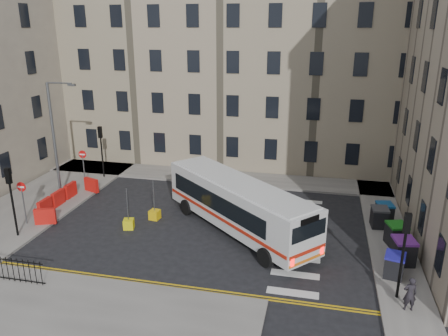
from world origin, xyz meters
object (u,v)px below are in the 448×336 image
at_px(pedestrian, 410,294).
at_px(bollard_yellow, 155,215).
at_px(streetlamp, 54,139).
at_px(wheelie_bin_b, 403,251).
at_px(wheelie_bin_e, 384,213).
at_px(bus, 238,203).
at_px(wheelie_bin_c, 396,234).
at_px(bollard_chevron, 129,224).
at_px(wheelie_bin_d, 379,217).
at_px(wheelie_bin_a, 394,265).

xyz_separation_m(pedestrian, bollard_yellow, (-14.09, 6.51, -0.64)).
xyz_separation_m(streetlamp, pedestrian, (21.92, -8.37, -3.40)).
height_order(wheelie_bin_b, wheelie_bin_e, wheelie_bin_b).
xyz_separation_m(wheelie_bin_b, bollard_yellow, (-14.45, 2.43, -0.52)).
relative_size(bus, wheelie_bin_c, 7.46).
xyz_separation_m(pedestrian, bollard_chevron, (-15.12, 4.89, -0.64)).
bearing_deg(streetlamp, bollard_yellow, -13.36).
bearing_deg(pedestrian, streetlamp, -31.44).
bearing_deg(wheelie_bin_e, bollard_yellow, 179.36).
bearing_deg(wheelie_bin_d, streetlamp, 174.99).
distance_m(wheelie_bin_b, wheelie_bin_e, 4.95).
xyz_separation_m(bus, wheelie_bin_c, (8.91, -0.02, -1.00)).
xyz_separation_m(bus, bollard_chevron, (-6.50, -1.14, -1.49)).
bearing_deg(streetlamp, wheelie_bin_b, -10.89).
xyz_separation_m(wheelie_bin_b, wheelie_bin_c, (-0.07, 1.93, -0.04)).
bearing_deg(bollard_yellow, pedestrian, -24.80).
distance_m(wheelie_bin_a, bollard_chevron, 15.04).
bearing_deg(pedestrian, wheelie_bin_d, -97.98).
relative_size(bus, wheelie_bin_d, 8.40).
bearing_deg(wheelie_bin_d, bollard_yellow, -177.48).
height_order(wheelie_bin_a, wheelie_bin_d, wheelie_bin_d).
xyz_separation_m(bollard_yellow, bollard_chevron, (-1.03, -1.62, 0.00)).
distance_m(streetlamp, pedestrian, 23.71).
bearing_deg(wheelie_bin_e, bollard_chevron, -175.46).
relative_size(wheelie_bin_e, bollard_yellow, 2.07).
height_order(wheelie_bin_b, wheelie_bin_c, wheelie_bin_b).
height_order(streetlamp, bollard_chevron, streetlamp).
xyz_separation_m(bus, bollard_yellow, (-5.47, 0.48, -1.49)).
xyz_separation_m(wheelie_bin_c, bollard_yellow, (-14.38, 0.49, -0.48)).
bearing_deg(wheelie_bin_e, wheelie_bin_b, -96.67).
height_order(wheelie_bin_e, bollard_chevron, wheelie_bin_e).
bearing_deg(bus, pedestrian, -83.22).
relative_size(streetlamp, wheelie_bin_e, 6.57).
distance_m(wheelie_bin_b, bollard_chevron, 15.51).
height_order(streetlamp, wheelie_bin_a, streetlamp).
bearing_deg(bollard_yellow, wheelie_bin_b, -9.53).
bearing_deg(wheelie_bin_b, wheelie_bin_a, -123.46).
bearing_deg(bollard_chevron, wheelie_bin_e, 15.29).
bearing_deg(wheelie_bin_c, wheelie_bin_e, 79.53).
xyz_separation_m(streetlamp, bollard_chevron, (6.80, -3.48, -4.04)).
relative_size(wheelie_bin_d, bollard_yellow, 2.02).
height_order(wheelie_bin_c, bollard_yellow, wheelie_bin_c).
height_order(wheelie_bin_b, bollard_yellow, wheelie_bin_b).
distance_m(wheelie_bin_e, bollard_yellow, 14.33).
distance_m(wheelie_bin_e, bollard_chevron, 15.69).
distance_m(wheelie_bin_d, pedestrian, 8.24).
xyz_separation_m(wheelie_bin_d, pedestrian, (0.37, -8.23, 0.17)).
bearing_deg(wheelie_bin_c, bollard_yellow, 162.20).
bearing_deg(wheelie_bin_b, bus, 157.45).
xyz_separation_m(wheelie_bin_d, bollard_chevron, (-14.75, -3.35, -0.46)).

